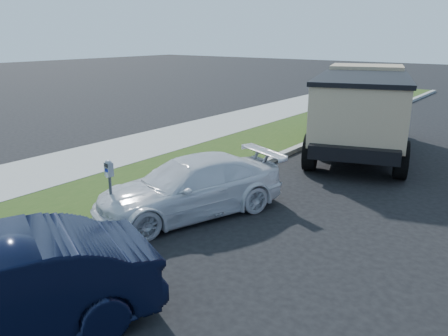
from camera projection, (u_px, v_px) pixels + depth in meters
The scene contains 5 objects.
ground at pixel (251, 242), 8.42m from camera, with size 120.00×120.00×0.00m, color black.
streetside at pixel (134, 165), 13.14m from camera, with size 6.12×50.00×0.15m.
parking_meter at pixel (109, 177), 8.84m from camera, with size 0.19×0.14×1.31m.
white_wagon at pixel (193, 186), 9.66m from camera, with size 1.75×4.31×1.25m, color silver.
dump_truck at pixel (362, 106), 14.68m from camera, with size 4.62×7.48×2.76m.
Camera 1 is at (4.19, -6.40, 3.84)m, focal length 35.00 mm.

